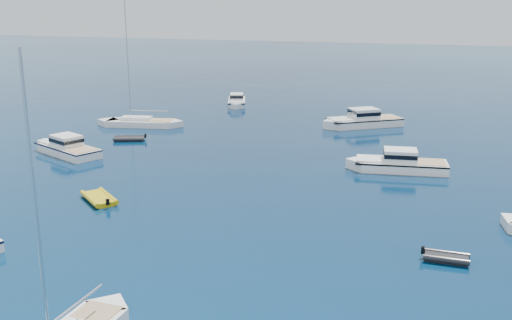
% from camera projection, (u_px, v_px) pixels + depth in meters
% --- Properties ---
extents(motor_cruiser_centre, '(10.08, 4.40, 2.56)m').
position_uv_depth(motor_cruiser_centre, '(397.00, 170.00, 54.08)').
color(motor_cruiser_centre, white).
rests_on(motor_cruiser_centre, ground).
extents(motor_cruiser_far_l, '(9.99, 6.53, 2.52)m').
position_uv_depth(motor_cruiser_far_l, '(67.00, 154.00, 59.93)').
color(motor_cruiser_far_l, white).
rests_on(motor_cruiser_far_l, ground).
extents(motor_cruiser_distant, '(10.76, 9.13, 2.86)m').
position_uv_depth(motor_cruiser_distant, '(362.00, 126.00, 73.01)').
color(motor_cruiser_distant, silver).
rests_on(motor_cruiser_distant, ground).
extents(motor_cruiser_horizon, '(5.18, 8.63, 2.17)m').
position_uv_depth(motor_cruiser_horizon, '(237.00, 105.00, 87.98)').
color(motor_cruiser_horizon, silver).
rests_on(motor_cruiser_horizon, ground).
extents(sailboat_far_l, '(11.76, 5.33, 16.74)m').
position_uv_depth(sailboat_far_l, '(140.00, 126.00, 73.32)').
color(sailboat_far_l, silver).
rests_on(sailboat_far_l, ground).
extents(tender_yellow, '(4.59, 4.31, 0.95)m').
position_uv_depth(tender_yellow, '(99.00, 201.00, 45.85)').
color(tender_yellow, '#C3A70B').
rests_on(tender_yellow, ground).
extents(tender_grey_near, '(2.76, 1.60, 0.95)m').
position_uv_depth(tender_grey_near, '(446.00, 261.00, 35.23)').
color(tender_grey_near, black).
rests_on(tender_grey_near, ground).
extents(tender_grey_far, '(4.04, 3.20, 0.95)m').
position_uv_depth(tender_grey_far, '(129.00, 140.00, 65.69)').
color(tender_grey_far, black).
rests_on(tender_grey_far, ground).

